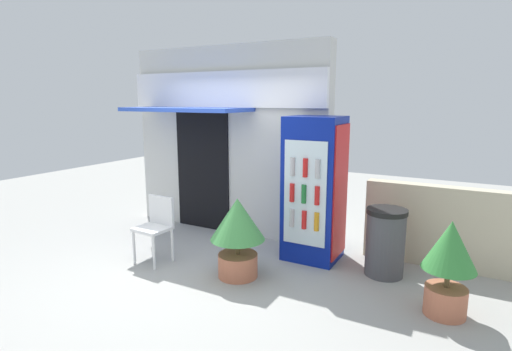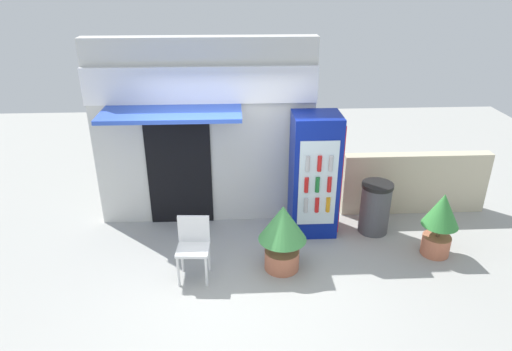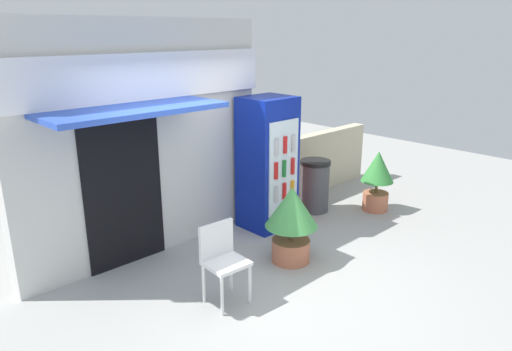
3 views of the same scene
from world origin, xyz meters
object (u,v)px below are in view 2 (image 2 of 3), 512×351
(plastic_chair, at_px, (193,243))
(trash_bin, at_px, (375,208))
(drink_cooler, at_px, (315,175))
(potted_plant_curbside, at_px, (440,220))
(potted_plant_near_shop, at_px, (283,232))

(plastic_chair, xyz_separation_m, trash_bin, (2.79, 1.02, -0.10))
(drink_cooler, height_order, trash_bin, drink_cooler)
(potted_plant_curbside, bearing_deg, potted_plant_near_shop, -174.19)
(plastic_chair, bearing_deg, trash_bin, 20.09)
(plastic_chair, height_order, trash_bin, plastic_chair)
(plastic_chair, distance_m, potted_plant_curbside, 3.54)
(drink_cooler, relative_size, potted_plant_near_shop, 1.96)
(drink_cooler, height_order, plastic_chair, drink_cooler)
(drink_cooler, relative_size, trash_bin, 2.29)
(plastic_chair, bearing_deg, drink_cooler, 31.67)
(potted_plant_curbside, xyz_separation_m, trash_bin, (-0.74, 0.68, -0.16))
(drink_cooler, xyz_separation_m, potted_plant_curbside, (1.72, -0.78, -0.39))
(potted_plant_near_shop, bearing_deg, plastic_chair, -175.21)
(plastic_chair, bearing_deg, potted_plant_curbside, 5.46)
(potted_plant_near_shop, relative_size, potted_plant_curbside, 1.00)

